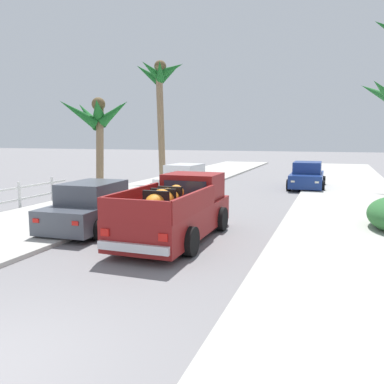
% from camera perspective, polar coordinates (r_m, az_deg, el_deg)
% --- Properties ---
extents(sidewalk_left, '(4.89, 60.00, 0.12)m').
position_cam_1_polar(sidewalk_left, '(18.46, -11.76, -1.42)').
color(sidewalk_left, '#B2AFA8').
rests_on(sidewalk_left, ground).
extents(sidewalk_right, '(4.89, 60.00, 0.12)m').
position_cam_1_polar(sidewalk_right, '(15.84, 22.27, -3.37)').
color(sidewalk_right, '#B2AFA8').
rests_on(sidewalk_right, ground).
extents(curb_left, '(0.16, 60.00, 0.10)m').
position_cam_1_polar(curb_left, '(17.95, -8.90, -1.64)').
color(curb_left, silver).
rests_on(curb_left, ground).
extents(curb_right, '(0.16, 60.00, 0.10)m').
position_cam_1_polar(curb_right, '(15.82, 18.47, -3.24)').
color(curb_right, silver).
rests_on(curb_right, ground).
extents(pickup_truck, '(2.23, 5.21, 1.80)m').
position_cam_1_polar(pickup_truck, '(11.82, -2.15, -2.73)').
color(pickup_truck, maroon).
rests_on(pickup_truck, ground).
extents(car_left_near, '(2.19, 4.33, 1.54)m').
position_cam_1_polar(car_left_near, '(21.37, -0.96, 1.76)').
color(car_left_near, silver).
rests_on(car_left_near, ground).
extents(car_right_near, '(2.17, 4.32, 1.54)m').
position_cam_1_polar(car_right_near, '(13.47, -13.68, -2.08)').
color(car_right_near, '#474C56').
rests_on(car_right_near, ground).
extents(car_left_mid, '(2.06, 4.28, 1.54)m').
position_cam_1_polar(car_left_mid, '(24.19, 16.00, 2.17)').
color(car_left_mid, navy).
rests_on(car_left_mid, ground).
extents(palm_tree_left_mid, '(3.81, 3.39, 4.99)m').
position_cam_1_polar(palm_tree_left_mid, '(21.54, -13.25, 10.15)').
color(palm_tree_left_mid, '#846B4C').
rests_on(palm_tree_left_mid, ground).
extents(palm_tree_right_mid, '(3.36, 3.65, 7.82)m').
position_cam_1_polar(palm_tree_right_mid, '(26.80, -4.56, 14.76)').
color(palm_tree_right_mid, '#846B4C').
rests_on(palm_tree_right_mid, ground).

